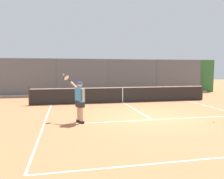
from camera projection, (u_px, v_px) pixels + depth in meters
The scene contains 6 objects.
ground_plane at pixel (149, 117), 9.76m from camera, with size 60.00×60.00×0.00m, color #B76B42.
court_line_markings at pixel (157, 122), 8.91m from camera, with size 8.70×9.08×0.01m.
fence_backdrop at pixel (107, 77), 19.02m from camera, with size 19.67×1.37×2.90m.
tennis_net at pixel (123, 95), 14.09m from camera, with size 11.18×0.09×1.07m.
tennis_player at pixel (80, 99), 8.74m from camera, with size 0.84×1.16×1.88m.
tennis_ball_near_net at pixel (214, 122), 8.83m from camera, with size 0.07×0.07×0.07m, color #CCDB33.
Camera 1 is at (3.52, 9.08, 2.09)m, focal length 36.20 mm.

